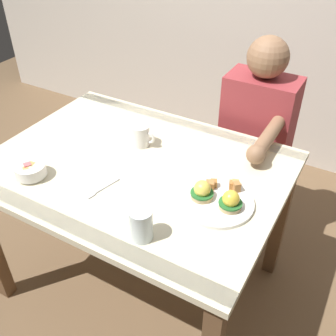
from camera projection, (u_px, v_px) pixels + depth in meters
ground_plane at (142, 279)px, 2.05m from camera, size 6.00×6.00×0.00m
dining_table at (136, 185)px, 1.68m from camera, size 1.20×0.90×0.74m
eggs_benedict_plate at (217, 199)px, 1.41m from camera, size 0.27×0.27×0.09m
fruit_bowl at (31, 170)px, 1.53m from camera, size 0.12×0.12×0.06m
coffee_mug at (141, 135)px, 1.70m from camera, size 0.11×0.08×0.09m
fork at (101, 189)px, 1.48m from camera, size 0.06×0.15×0.00m
water_glass_near at (141, 226)px, 1.26m from camera, size 0.08×0.08×0.11m
diner_person at (255, 136)px, 1.96m from camera, size 0.34×0.54×1.14m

